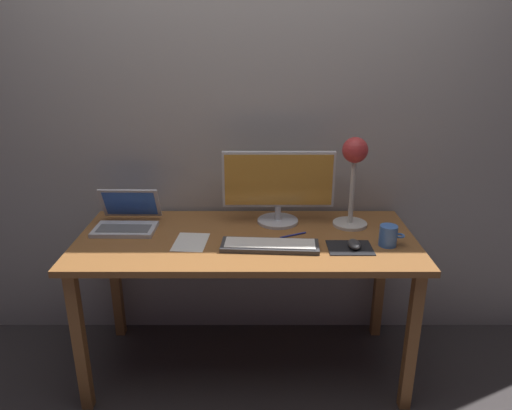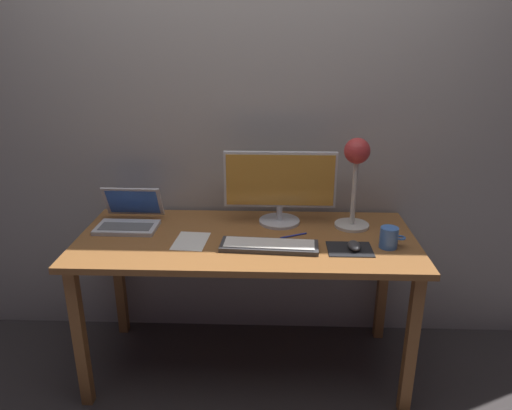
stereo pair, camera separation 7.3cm
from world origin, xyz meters
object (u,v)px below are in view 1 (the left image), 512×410
monitor (278,184)px  desk_lamp (354,166)px  keyboard_main (270,245)px  pen (293,235)px  mouse (354,244)px  laptop (127,217)px  coffee_mug (388,236)px

monitor → desk_lamp: desk_lamp is taller
keyboard_main → desk_lamp: bearing=33.1°
monitor → keyboard_main: monitor is taller
desk_lamp → pen: size_ratio=3.21×
pen → monitor: bearing=111.1°
monitor → mouse: bearing=-43.1°
laptop → coffee_mug: (1.24, -0.22, -0.01)m
keyboard_main → desk_lamp: size_ratio=1.00×
desk_lamp → pen: 0.44m
coffee_mug → pen: 0.44m
coffee_mug → pen: size_ratio=0.83×
coffee_mug → laptop: bearing=169.8°
keyboard_main → pen: (0.11, 0.13, -0.01)m
pen → mouse: bearing=-27.7°
laptop → pen: (0.82, -0.12, -0.05)m
monitor → mouse: size_ratio=5.79×
keyboard_main → mouse: bearing=-0.6°
monitor → mouse: monitor is taller
keyboard_main → pen: keyboard_main is taller
keyboard_main → pen: size_ratio=3.20×
desk_lamp → laptop: bearing=-179.1°
keyboard_main → monitor: bearing=81.0°
monitor → desk_lamp: 0.38m
keyboard_main → desk_lamp: 0.57m
laptop → mouse: bearing=-13.2°
laptop → mouse: (1.08, -0.25, -0.03)m
keyboard_main → desk_lamp: desk_lamp is taller
mouse → pen: mouse is taller
keyboard_main → laptop: bearing=160.4°
keyboard_main → coffee_mug: 0.54m
desk_lamp → coffee_mug: desk_lamp is taller
keyboard_main → pen: 0.18m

